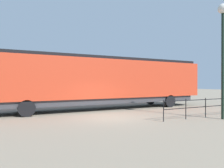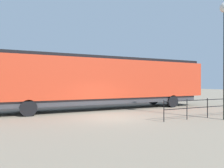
{
  "view_description": "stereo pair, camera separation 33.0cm",
  "coord_description": "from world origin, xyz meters",
  "views": [
    {
      "loc": [
        11.95,
        -5.91,
        2.19
      ],
      "look_at": [
        1.5,
        -0.62,
        2.14
      ],
      "focal_mm": 33.46,
      "sensor_mm": 36.0,
      "label": 1
    },
    {
      "loc": [
        12.1,
        -5.62,
        2.19
      ],
      "look_at": [
        1.5,
        -0.62,
        2.14
      ],
      "focal_mm": 33.46,
      "sensor_mm": 36.0,
      "label": 2
    }
  ],
  "objects": [
    {
      "name": "ground_plane",
      "position": [
        0.0,
        0.0,
        0.0
      ],
      "size": [
        120.0,
        120.0,
        0.0
      ],
      "primitive_type": "plane",
      "color": "gray"
    },
    {
      "name": "locomotive",
      "position": [
        -4.09,
        1.8,
        2.43
      ],
      "size": [
        3.16,
        18.98,
        4.33
      ],
      "color": "red",
      "rests_on": "ground_plane"
    }
  ]
}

